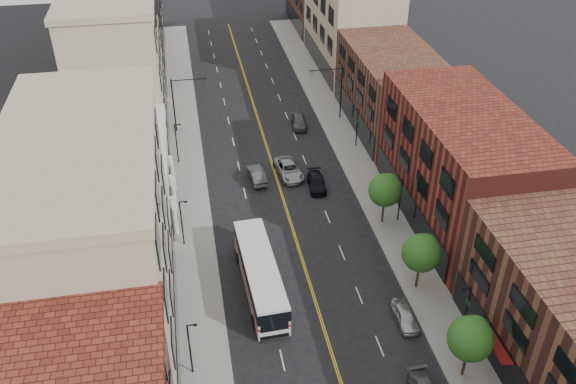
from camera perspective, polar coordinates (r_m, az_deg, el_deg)
sidewalk_left at (r=70.07m, az=-9.24°, el=0.78°), size 4.00×110.00×0.15m
sidewalk_right at (r=72.71m, az=6.66°, el=2.34°), size 4.00×110.00×0.15m
bldg_l_tanoffice at (r=47.51m, az=-17.39°, el=-5.26°), size 10.00×22.00×18.00m
bldg_l_white at (r=65.03m, az=-15.53°, el=1.16°), size 10.00×14.00×8.00m
bldg_l_far_a at (r=77.97m, az=-15.52°, el=10.92°), size 10.00×20.00×18.00m
bldg_l_far_b at (r=97.22m, az=-14.84°, el=14.57°), size 10.00×20.00×15.00m
bldg_r_mid at (r=63.39m, az=15.85°, el=2.33°), size 10.00×22.00×12.00m
bldg_r_far_a at (r=80.90m, az=9.74°, el=9.41°), size 10.00×20.00×10.00m
bldg_r_far_b at (r=98.79m, az=5.84°, el=15.48°), size 10.00×22.00×14.00m
tree_r_1 at (r=47.71m, az=16.78°, el=-12.88°), size 3.40×3.40×5.59m
tree_r_2 at (r=54.22m, az=12.43°, el=-5.47°), size 3.40×3.40×5.59m
tree_r_3 at (r=61.67m, az=9.15°, el=0.28°), size 3.40×3.40×5.59m
lamp_l_1 at (r=47.32m, az=-9.14°, el=-14.06°), size 0.81×0.55×5.05m
lamp_l_2 at (r=59.35m, az=-9.89°, el=-2.66°), size 0.81×0.55×5.05m
lamp_l_3 at (r=72.92m, az=-10.37°, el=4.71°), size 0.81×0.55×5.05m
lamp_r_1 at (r=51.51m, az=16.34°, el=-10.39°), size 0.81×0.55×5.05m
lamp_r_2 at (r=62.74m, az=10.43°, el=-0.50°), size 0.81×0.55×5.05m
lamp_r_3 at (r=75.71m, az=6.45°, el=6.22°), size 0.81×0.55×5.05m
signal_mast_left at (r=79.32m, az=-10.18°, el=8.58°), size 4.49×0.18×7.20m
signal_mast_right at (r=81.73m, az=4.51°, el=9.79°), size 4.49×0.18×7.20m
city_bus at (r=54.27m, az=-2.63°, el=-7.60°), size 3.44×12.70×3.24m
car_parked_far at (r=53.05m, az=10.90°, el=-11.33°), size 1.64×3.94×1.33m
car_lane_behind at (r=69.56m, az=-2.94°, el=1.61°), size 2.01×4.69×1.50m
car_lane_a at (r=68.36m, az=2.69°, el=0.89°), size 2.16×4.65×1.31m
car_lane_b at (r=70.43m, az=0.07°, el=2.13°), size 3.17×5.85×1.56m
car_lane_c at (r=81.06m, az=1.03°, el=6.65°), size 2.30×4.73×1.55m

